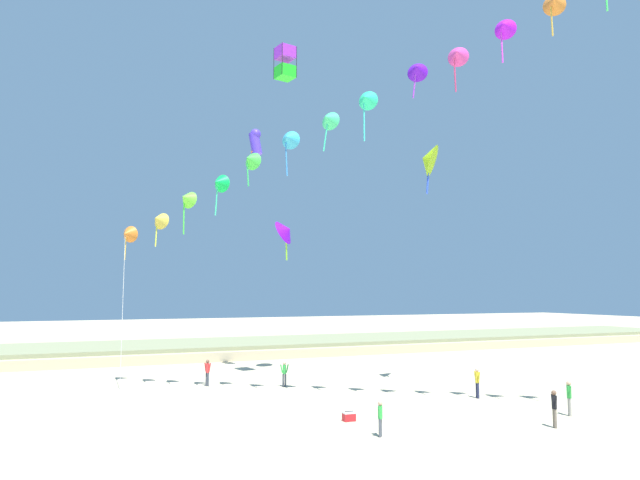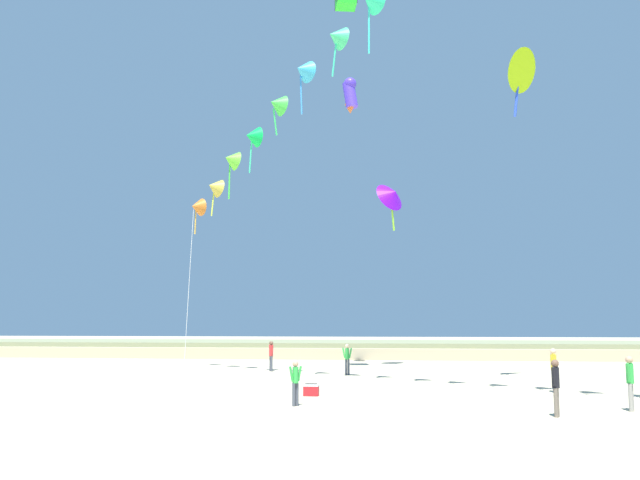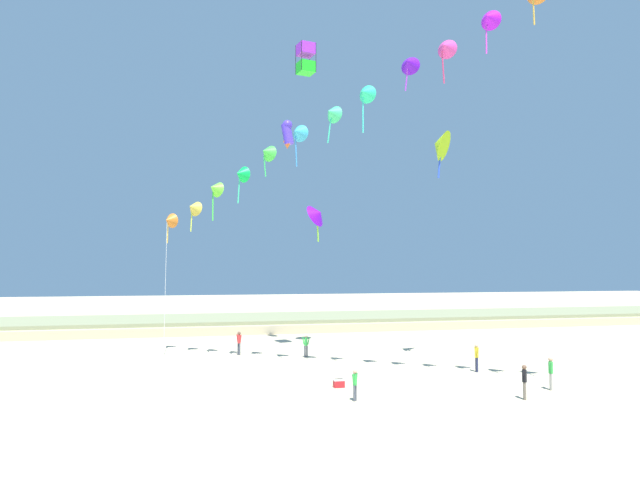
% 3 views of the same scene
% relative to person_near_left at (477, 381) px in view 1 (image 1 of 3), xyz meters
% --- Properties ---
extents(ground_plane, '(240.00, 240.00, 0.00)m').
position_rel_person_near_left_xyz_m(ground_plane, '(-9.37, -10.58, -1.00)').
color(ground_plane, beige).
extents(dune_ridge, '(120.00, 13.71, 1.20)m').
position_rel_person_near_left_xyz_m(dune_ridge, '(-9.37, 29.45, -0.40)').
color(dune_ridge, '#BFAE8B').
rests_on(dune_ridge, ground).
extents(person_near_left, '(0.24, 0.61, 1.73)m').
position_rel_person_near_left_xyz_m(person_near_left, '(0.00, 0.00, 0.00)').
color(person_near_left, '#282D4C').
rests_on(person_near_left, ground).
extents(person_near_right, '(0.41, 0.43, 1.48)m').
position_rel_person_near_left_xyz_m(person_near_right, '(-9.44, -5.64, -0.14)').
color(person_near_right, '#474C56').
rests_on(person_near_right, ground).
extents(person_mid_center, '(0.57, 0.23, 1.62)m').
position_rel_person_near_left_xyz_m(person_mid_center, '(-8.95, 8.10, -0.06)').
color(person_mid_center, '#474C56').
rests_on(person_mid_center, ground).
extents(person_far_left, '(0.36, 0.56, 1.70)m').
position_rel_person_near_left_xyz_m(person_far_left, '(1.16, -5.62, -0.02)').
color(person_far_left, gray).
rests_on(person_far_left, ground).
extents(person_far_right, '(0.30, 0.56, 1.66)m').
position_rel_person_near_left_xyz_m(person_far_right, '(-1.42, -7.24, -0.04)').
color(person_far_right, '#726656').
rests_on(person_far_right, ground).
extents(person_far_center, '(0.39, 0.55, 1.71)m').
position_rel_person_near_left_xyz_m(person_far_center, '(-13.50, 10.23, -0.01)').
color(person_far_center, '#474C56').
rests_on(person_far_center, ground).
extents(kite_banner_string, '(22.85, 23.76, 23.41)m').
position_rel_person_near_left_xyz_m(kite_banner_string, '(-7.87, 0.53, 15.18)').
color(kite_banner_string, orange).
extents(large_kite_low_lead, '(2.48, 2.56, 3.49)m').
position_rel_person_near_left_xyz_m(large_kite_low_lead, '(-0.36, 4.16, 13.85)').
color(large_kite_low_lead, '#B5EC10').
extents(large_kite_mid_trail, '(2.54, 2.56, 3.39)m').
position_rel_person_near_left_xyz_m(large_kite_mid_trail, '(-6.59, 14.60, 9.89)').
color(large_kite_mid_trail, '#740EE5').
extents(large_kite_high_solo, '(1.35, 1.29, 2.43)m').
position_rel_person_near_left_xyz_m(large_kite_high_solo, '(-9.24, 14.38, 16.59)').
color(large_kite_high_solo, '#5036DC').
extents(large_kite_outer_drift, '(1.38, 1.38, 2.20)m').
position_rel_person_near_left_xyz_m(large_kite_outer_drift, '(-8.94, 8.32, 20.72)').
color(large_kite_outer_drift, '#1FD023').
extents(beach_cooler, '(0.58, 0.41, 0.46)m').
position_rel_person_near_left_xyz_m(beach_cooler, '(-9.36, -2.43, -0.79)').
color(beach_cooler, red).
rests_on(beach_cooler, ground).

